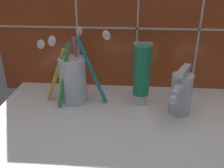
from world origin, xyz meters
The scene contains 5 objects.
sink_counter centered at (0.00, 0.00, 1.00)cm, with size 61.24×39.46×2.00cm, color white.
tile_wall_backsplash centered at (0.01, 19.97, 23.83)cm, with size 71.24×1.72×47.64cm.
toothbrush_cup centered at (-13.50, 9.78, 8.07)cm, with size 17.47×9.11×18.10cm.
toothpaste_tube centered at (2.75, 9.81, 9.58)cm, with size 4.03×3.84×15.26cm.
sink_faucet centered at (11.16, 5.65, 7.25)cm, with size 6.15×9.77×10.93cm.
Camera 1 is at (-0.43, -43.69, 32.28)cm, focal length 40.00 mm.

